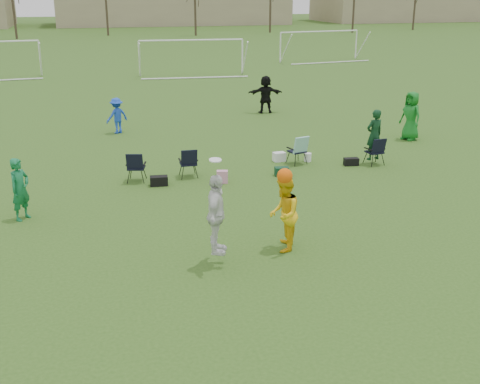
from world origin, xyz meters
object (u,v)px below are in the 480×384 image
object	(u,v)px
fielder_green_near	(20,189)
goal_mid	(191,47)
fielder_green_far	(411,116)
fielder_black	(266,94)
center_contest	(256,213)
goal_right	(320,37)
fielder_blue	(117,116)

from	to	relation	value
fielder_green_near	goal_mid	bearing A→B (deg)	19.82
fielder_green_far	fielder_green_near	bearing A→B (deg)	-87.63
fielder_black	goal_mid	size ratio (longest dim) A/B	0.25
goal_mid	fielder_black	bearing A→B (deg)	-81.72
fielder_green_far	goal_mid	distance (m)	21.94
center_contest	goal_right	xyz separation A→B (m)	(15.98, 36.57, 0.87)
fielder_blue	goal_mid	distance (m)	18.33
fielder_blue	goal_right	bearing A→B (deg)	-156.08
fielder_black	goal_right	xyz separation A→B (m)	(10.91, 20.52, 1.01)
fielder_green_near	goal_right	bearing A→B (deg)	5.99
fielder_blue	fielder_green_far	xyz separation A→B (m)	(11.43, -4.12, 0.23)
fielder_green_far	center_contest	distance (m)	13.02
fielder_black	goal_mid	bearing A→B (deg)	-78.05
fielder_green_near	center_contest	distance (m)	6.59
fielder_green_near	fielder_green_far	bearing A→B (deg)	-30.31
fielder_green_near	goal_mid	xyz separation A→B (m)	(9.35, 26.76, 1.08)
center_contest	goal_mid	distance (m)	30.84
goal_mid	goal_right	bearing A→B (deg)	30.57
fielder_black	center_contest	bearing A→B (deg)	80.15
fielder_blue	fielder_black	distance (m)	7.82
fielder_green_near	goal_mid	distance (m)	28.37
fielder_green_near	fielder_black	xyz separation A→B (m)	(10.44, 12.24, 0.08)
goal_mid	fielder_green_far	bearing A→B (deg)	-72.38
fielder_green_far	fielder_black	distance (m)	7.91
fielder_black	goal_right	distance (m)	23.27
fielder_blue	fielder_green_far	bearing A→B (deg)	132.33
fielder_green_near	center_contest	world-z (taller)	center_contest
center_contest	fielder_blue	bearing A→B (deg)	99.71
fielder_black	center_contest	xyz separation A→B (m)	(-5.07, -16.05, 0.13)
fielder_black	fielder_green_far	bearing A→B (deg)	128.68
fielder_black	goal_right	bearing A→B (deg)	-110.34
fielder_blue	fielder_black	xyz separation A→B (m)	(7.36, 2.66, 0.16)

